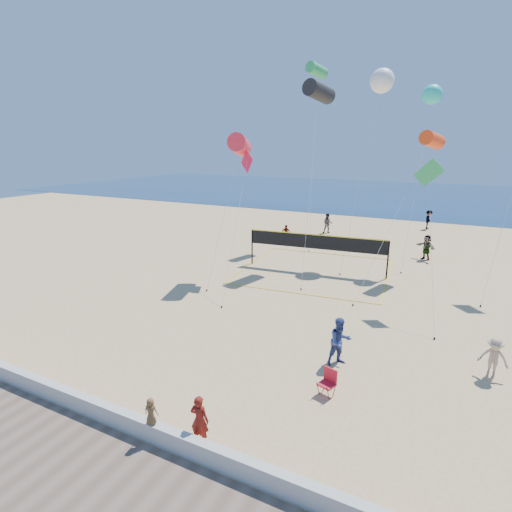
% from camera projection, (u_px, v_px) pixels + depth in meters
% --- Properties ---
extents(ground, '(120.00, 120.00, 0.00)m').
position_uv_depth(ground, '(260.00, 402.00, 13.24)').
color(ground, tan).
rests_on(ground, ground).
extents(ocean, '(140.00, 50.00, 0.03)m').
position_uv_depth(ocean, '(425.00, 196.00, 66.50)').
color(ocean, navy).
rests_on(ocean, ground).
extents(seawall, '(32.00, 0.30, 0.60)m').
position_uv_depth(seawall, '(209.00, 454.00, 10.59)').
color(seawall, silver).
rests_on(seawall, ground).
extents(woman, '(0.60, 0.43, 1.54)m').
position_uv_depth(woman, '(200.00, 420.00, 11.20)').
color(woman, maroon).
rests_on(woman, ground).
extents(toddler, '(0.45, 0.35, 0.81)m').
position_uv_depth(toddler, '(151.00, 411.00, 11.21)').
color(toddler, brown).
rests_on(toddler, seawall).
extents(bystander_a, '(1.17, 1.17, 1.91)m').
position_uv_depth(bystander_a, '(340.00, 341.00, 15.29)').
color(bystander_a, navy).
rests_on(bystander_a, ground).
extents(bystander_b, '(1.08, 0.72, 1.55)m').
position_uv_depth(bystander_b, '(494.00, 358.00, 14.47)').
color(bystander_b, tan).
rests_on(bystander_b, ground).
extents(far_person_0, '(0.93, 0.64, 1.46)m').
position_uv_depth(far_person_0, '(286.00, 233.00, 35.11)').
color(far_person_0, gray).
rests_on(far_person_0, ground).
extents(far_person_1, '(1.68, 1.53, 1.86)m').
position_uv_depth(far_person_1, '(426.00, 247.00, 29.43)').
color(far_person_1, gray).
rests_on(far_person_1, ground).
extents(far_person_3, '(1.09, 0.96, 1.90)m').
position_uv_depth(far_person_3, '(328.00, 223.00, 38.28)').
color(far_person_3, gray).
rests_on(far_person_3, ground).
extents(far_person_4, '(0.85, 1.31, 1.92)m').
position_uv_depth(far_person_4, '(429.00, 220.00, 40.09)').
color(far_person_4, gray).
rests_on(far_person_4, ground).
extents(camp_chair, '(0.63, 0.73, 1.05)m').
position_uv_depth(camp_chair, '(328.00, 381.00, 13.49)').
color(camp_chair, red).
rests_on(camp_chair, ground).
extents(volleyball_net, '(10.24, 10.10, 2.52)m').
position_uv_depth(volleyball_net, '(316.00, 246.00, 26.55)').
color(volleyball_net, black).
rests_on(volleyball_net, ground).
extents(kite_0, '(1.93, 5.15, 8.93)m').
position_uv_depth(kite_0, '(240.00, 145.00, 24.09)').
color(kite_0, '#FF2A3C').
rests_on(kite_0, ground).
extents(kite_1, '(2.28, 7.58, 12.31)m').
position_uv_depth(kite_1, '(319.00, 92.00, 26.23)').
color(kite_1, black).
rests_on(kite_1, ground).
extents(kite_2, '(3.22, 8.89, 9.10)m').
position_uv_depth(kite_2, '(432.00, 140.00, 24.38)').
color(kite_2, '#FF4313').
rests_on(kite_2, ground).
extents(kite_3, '(2.11, 6.05, 8.00)m').
position_uv_depth(kite_3, '(246.00, 169.00, 24.12)').
color(kite_3, '#B9103E').
rests_on(kite_3, ground).
extents(kite_4, '(2.04, 4.36, 7.61)m').
position_uv_depth(kite_4, '(429.00, 182.00, 19.63)').
color(kite_4, green).
rests_on(kite_4, ground).
extents(kite_6, '(1.95, 6.67, 13.28)m').
position_uv_depth(kite_6, '(382.00, 81.00, 27.34)').
color(kite_6, white).
rests_on(kite_6, ground).
extents(kite_7, '(1.67, 4.05, 12.01)m').
position_uv_depth(kite_7, '(432.00, 95.00, 25.93)').
color(kite_7, '#27D6C2').
rests_on(kite_7, ground).
extents(kite_8, '(1.82, 4.61, 14.51)m').
position_uv_depth(kite_8, '(317.00, 70.00, 31.59)').
color(kite_8, green).
rests_on(kite_8, ground).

